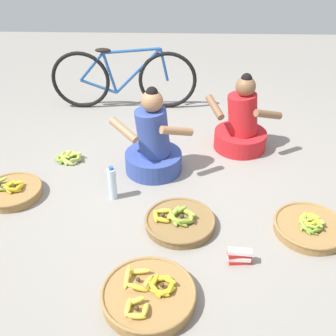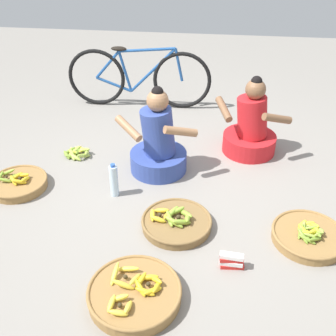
{
  "view_description": "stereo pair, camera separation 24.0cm",
  "coord_description": "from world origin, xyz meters",
  "px_view_note": "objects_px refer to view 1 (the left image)",
  "views": [
    {
      "loc": [
        0.09,
        -2.86,
        2.1
      ],
      "look_at": [
        0.0,
        -0.2,
        0.35
      ],
      "focal_mm": 43.47,
      "sensor_mm": 36.0,
      "label": 1
    },
    {
      "loc": [
        0.33,
        -2.84,
        2.1
      ],
      "look_at": [
        0.0,
        -0.2,
        0.35
      ],
      "focal_mm": 43.47,
      "sensor_mm": 36.0,
      "label": 2
    }
  ],
  "objects_px": {
    "vendor_woman_behind": "(241,126)",
    "loose_bananas_near_bicycle": "(69,157)",
    "banana_basket_front_center": "(12,191)",
    "water_bottle": "(112,183)",
    "banana_basket_back_center": "(180,221)",
    "packet_carton_stack": "(240,256)",
    "vendor_woman_front": "(153,145)",
    "banana_basket_front_left": "(149,295)",
    "bicycle_leaning": "(124,79)",
    "banana_basket_mid_left": "(310,227)"
  },
  "relations": [
    {
      "from": "vendor_woman_front",
      "to": "loose_bananas_near_bicycle",
      "type": "bearing_deg",
      "value": 169.73
    },
    {
      "from": "packet_carton_stack",
      "to": "vendor_woman_front",
      "type": "bearing_deg",
      "value": 120.23
    },
    {
      "from": "bicycle_leaning",
      "to": "packet_carton_stack",
      "type": "relative_size",
      "value": 9.78
    },
    {
      "from": "banana_basket_back_center",
      "to": "loose_bananas_near_bicycle",
      "type": "xyz_separation_m",
      "value": [
        -1.08,
        0.93,
        -0.02
      ]
    },
    {
      "from": "banana_basket_front_center",
      "to": "water_bottle",
      "type": "height_order",
      "value": "water_bottle"
    },
    {
      "from": "banana_basket_mid_left",
      "to": "packet_carton_stack",
      "type": "relative_size",
      "value": 3.1
    },
    {
      "from": "banana_basket_back_center",
      "to": "banana_basket_mid_left",
      "type": "relative_size",
      "value": 1.01
    },
    {
      "from": "loose_bananas_near_bicycle",
      "to": "water_bottle",
      "type": "relative_size",
      "value": 0.96
    },
    {
      "from": "vendor_woman_front",
      "to": "banana_basket_front_center",
      "type": "bearing_deg",
      "value": -159.5
    },
    {
      "from": "water_bottle",
      "to": "packet_carton_stack",
      "type": "bearing_deg",
      "value": -35.91
    },
    {
      "from": "bicycle_leaning",
      "to": "banana_basket_front_center",
      "type": "relative_size",
      "value": 3.39
    },
    {
      "from": "bicycle_leaning",
      "to": "banana_basket_back_center",
      "type": "bearing_deg",
      "value": -72.42
    },
    {
      "from": "water_bottle",
      "to": "packet_carton_stack",
      "type": "height_order",
      "value": "water_bottle"
    },
    {
      "from": "banana_basket_back_center",
      "to": "bicycle_leaning",
      "type": "bearing_deg",
      "value": 107.58
    },
    {
      "from": "vendor_woman_behind",
      "to": "banana_basket_back_center",
      "type": "bearing_deg",
      "value": -115.97
    },
    {
      "from": "loose_bananas_near_bicycle",
      "to": "packet_carton_stack",
      "type": "height_order",
      "value": "packet_carton_stack"
    },
    {
      "from": "banana_basket_front_center",
      "to": "banana_basket_mid_left",
      "type": "height_order",
      "value": "same"
    },
    {
      "from": "bicycle_leaning",
      "to": "banana_basket_mid_left",
      "type": "xyz_separation_m",
      "value": [
        1.66,
        -2.18,
        -0.31
      ]
    },
    {
      "from": "packet_carton_stack",
      "to": "banana_basket_front_center",
      "type": "bearing_deg",
      "value": 159.01
    },
    {
      "from": "banana_basket_back_center",
      "to": "water_bottle",
      "type": "relative_size",
      "value": 1.76
    },
    {
      "from": "loose_bananas_near_bicycle",
      "to": "banana_basket_front_left",
      "type": "bearing_deg",
      "value": -61.35
    },
    {
      "from": "vendor_woman_front",
      "to": "banana_basket_back_center",
      "type": "height_order",
      "value": "vendor_woman_front"
    },
    {
      "from": "banana_basket_back_center",
      "to": "packet_carton_stack",
      "type": "relative_size",
      "value": 3.12
    },
    {
      "from": "banana_basket_back_center",
      "to": "banana_basket_front_left",
      "type": "height_order",
      "value": "banana_basket_front_left"
    },
    {
      "from": "vendor_woman_behind",
      "to": "loose_bananas_near_bicycle",
      "type": "xyz_separation_m",
      "value": [
        -1.67,
        -0.29,
        -0.22
      ]
    },
    {
      "from": "banana_basket_front_center",
      "to": "loose_bananas_near_bicycle",
      "type": "bearing_deg",
      "value": 59.87
    },
    {
      "from": "water_bottle",
      "to": "banana_basket_mid_left",
      "type": "bearing_deg",
      "value": -13.59
    },
    {
      "from": "vendor_woman_behind",
      "to": "banana_basket_back_center",
      "type": "relative_size",
      "value": 1.44
    },
    {
      "from": "water_bottle",
      "to": "packet_carton_stack",
      "type": "xyz_separation_m",
      "value": [
        0.98,
        -0.71,
        -0.09
      ]
    },
    {
      "from": "vendor_woman_front",
      "to": "packet_carton_stack",
      "type": "relative_size",
      "value": 4.71
    },
    {
      "from": "vendor_woman_front",
      "to": "loose_bananas_near_bicycle",
      "type": "distance_m",
      "value": 0.88
    },
    {
      "from": "banana_basket_front_center",
      "to": "packet_carton_stack",
      "type": "bearing_deg",
      "value": -20.99
    },
    {
      "from": "vendor_woman_front",
      "to": "bicycle_leaning",
      "type": "relative_size",
      "value": 0.48
    },
    {
      "from": "vendor_woman_front",
      "to": "banana_basket_front_left",
      "type": "bearing_deg",
      "value": -87.56
    },
    {
      "from": "vendor_woman_behind",
      "to": "water_bottle",
      "type": "xyz_separation_m",
      "value": [
        -1.16,
        -0.88,
        -0.1
      ]
    },
    {
      "from": "banana_basket_front_left",
      "to": "loose_bananas_near_bicycle",
      "type": "bearing_deg",
      "value": 118.65
    },
    {
      "from": "vendor_woman_front",
      "to": "banana_basket_mid_left",
      "type": "bearing_deg",
      "value": -33.28
    },
    {
      "from": "banana_basket_back_center",
      "to": "banana_basket_mid_left",
      "type": "bearing_deg",
      "value": -1.87
    },
    {
      "from": "banana_basket_front_center",
      "to": "water_bottle",
      "type": "xyz_separation_m",
      "value": [
        0.86,
        0.0,
        0.1
      ]
    },
    {
      "from": "vendor_woman_behind",
      "to": "packet_carton_stack",
      "type": "bearing_deg",
      "value": -96.39
    },
    {
      "from": "water_bottle",
      "to": "vendor_woman_behind",
      "type": "bearing_deg",
      "value": 37.2
    },
    {
      "from": "banana_basket_front_left",
      "to": "water_bottle",
      "type": "bearing_deg",
      "value": 109.68
    },
    {
      "from": "banana_basket_back_center",
      "to": "vendor_woman_front",
      "type": "bearing_deg",
      "value": 107.86
    },
    {
      "from": "banana_basket_back_center",
      "to": "loose_bananas_near_bicycle",
      "type": "bearing_deg",
      "value": 139.39
    },
    {
      "from": "vendor_woman_behind",
      "to": "banana_basket_mid_left",
      "type": "height_order",
      "value": "vendor_woman_behind"
    },
    {
      "from": "bicycle_leaning",
      "to": "packet_carton_stack",
      "type": "distance_m",
      "value": 2.76
    },
    {
      "from": "banana_basket_front_center",
      "to": "banana_basket_front_left",
      "type": "xyz_separation_m",
      "value": [
        1.24,
        -1.05,
        0.01
      ]
    },
    {
      "from": "vendor_woman_behind",
      "to": "banana_basket_mid_left",
      "type": "xyz_separation_m",
      "value": [
        0.39,
        -1.25,
        -0.2
      ]
    },
    {
      "from": "vendor_woman_front",
      "to": "loose_bananas_near_bicycle",
      "type": "height_order",
      "value": "vendor_woman_front"
    },
    {
      "from": "banana_basket_mid_left",
      "to": "water_bottle",
      "type": "distance_m",
      "value": 1.59
    }
  ]
}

